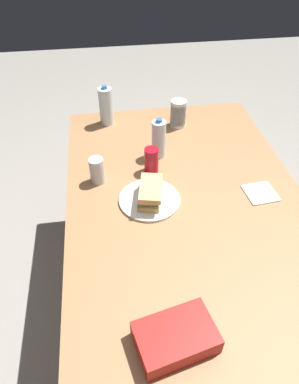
% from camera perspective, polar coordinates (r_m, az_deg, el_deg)
% --- Properties ---
extents(ground_plane, '(8.00, 8.00, 0.00)m').
position_cam_1_polar(ground_plane, '(2.04, 5.08, -17.82)').
color(ground_plane, gray).
extents(dining_table, '(1.75, 1.03, 0.74)m').
position_cam_1_polar(dining_table, '(1.51, 6.57, -5.28)').
color(dining_table, '#9E7047').
rests_on(dining_table, ground_plane).
extents(paper_plate, '(0.26, 0.26, 0.01)m').
position_cam_1_polar(paper_plate, '(1.49, 0.00, -1.25)').
color(paper_plate, white).
rests_on(paper_plate, dining_table).
extents(sandwich, '(0.20, 0.13, 0.08)m').
position_cam_1_polar(sandwich, '(1.45, 0.06, -0.02)').
color(sandwich, '#DBB26B').
rests_on(sandwich, paper_plate).
extents(soda_can_red, '(0.07, 0.07, 0.12)m').
position_cam_1_polar(soda_can_red, '(1.61, 0.32, 5.20)').
color(soda_can_red, maroon).
rests_on(soda_can_red, dining_table).
extents(chip_bag, '(0.20, 0.26, 0.07)m').
position_cam_1_polar(chip_bag, '(1.10, 4.28, -22.60)').
color(chip_bag, red).
rests_on(chip_bag, dining_table).
extents(water_bottle_tall, '(0.08, 0.08, 0.22)m').
position_cam_1_polar(water_bottle_tall, '(1.96, -7.12, 13.73)').
color(water_bottle_tall, silver).
rests_on(water_bottle_tall, dining_table).
extents(plastic_cup_stack, '(0.08, 0.08, 0.15)m').
position_cam_1_polar(plastic_cup_stack, '(1.94, 4.69, 12.66)').
color(plastic_cup_stack, silver).
rests_on(plastic_cup_stack, dining_table).
extents(water_bottle_spare, '(0.07, 0.07, 0.20)m').
position_cam_1_polar(water_bottle_spare, '(1.69, 1.50, 8.66)').
color(water_bottle_spare, silver).
rests_on(water_bottle_spare, dining_table).
extents(soda_can_silver, '(0.07, 0.07, 0.12)m').
position_cam_1_polar(soda_can_silver, '(1.57, -8.57, 3.49)').
color(soda_can_silver, silver).
rests_on(soda_can_silver, dining_table).
extents(paper_napkin, '(0.14, 0.14, 0.01)m').
position_cam_1_polar(paper_napkin, '(1.60, 17.67, -0.17)').
color(paper_napkin, white).
rests_on(paper_napkin, dining_table).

